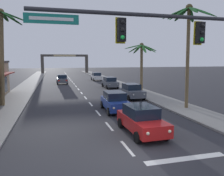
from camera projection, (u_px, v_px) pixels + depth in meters
The scene contains 15 objects.
ground_plane at pixel (136, 158), 10.09m from camera, with size 220.00×220.00×0.00m, color #2D2D33.
sidewalk_right at pixel (137, 91), 31.23m from camera, with size 3.20×110.00×0.14m, color gray.
sidewalk_left at pixel (19, 95), 27.31m from camera, with size 3.20×110.00×0.14m, color gray.
lane_markings at pixel (86, 94), 28.87m from camera, with size 4.28×86.52×0.01m.
traffic_signal_mast at pixel (202, 47), 9.92m from camera, with size 11.07×0.41×7.12m.
sedan_lead_at_stop_bar at pixel (141, 120), 13.44m from camera, with size 2.05×4.49×1.68m.
sedan_third_in_queue at pixel (115, 101), 19.28m from camera, with size 2.04×4.49×1.68m.
sedan_oncoming_far at pixel (62, 79), 40.88m from camera, with size 2.00×4.47×1.68m.
sedan_parked_nearest_kerb at pixel (97, 76), 47.23m from camera, with size 1.95×4.45×1.68m.
sedan_parked_mid_kerb at pixel (110, 82), 35.17m from camera, with size 2.01×4.48×1.68m.
sedan_parked_far_kerb at pixel (132, 91), 25.58m from camera, with size 2.02×4.48×1.68m.
palm_left_second at pixel (1, 41), 20.37m from camera, with size 4.62×4.75×9.06m.
palm_right_second at pixel (188, 29), 19.18m from camera, with size 4.60×4.59×9.18m.
palm_right_third at pixel (142, 56), 30.97m from camera, with size 4.88×4.52×6.76m.
town_gateway_arch at pixel (65, 61), 70.50m from camera, with size 14.71×0.90×6.02m.
Camera 1 is at (-3.48, -9.01, 4.48)m, focal length 35.56 mm.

